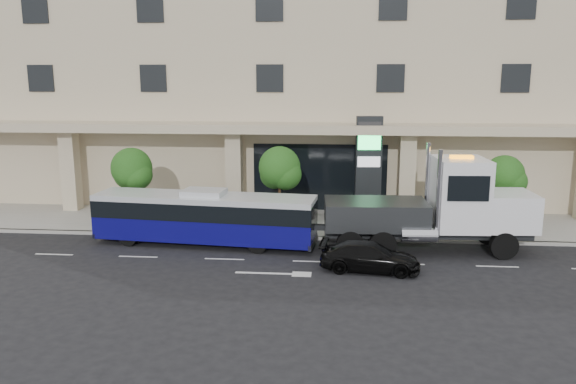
# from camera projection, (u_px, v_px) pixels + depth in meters

# --- Properties ---
(ground) EXTENTS (120.00, 120.00, 0.00)m
(ground) POSITION_uv_depth(u_px,v_px,m) (314.00, 251.00, 26.43)
(ground) COLOR black
(ground) RESTS_ON ground
(sidewalk) EXTENTS (120.00, 6.00, 0.15)m
(sidewalk) POSITION_uv_depth(u_px,v_px,m) (318.00, 223.00, 31.30)
(sidewalk) COLOR gray
(sidewalk) RESTS_ON ground
(curb) EXTENTS (120.00, 0.30, 0.15)m
(curb) POSITION_uv_depth(u_px,v_px,m) (316.00, 238.00, 28.37)
(curb) COLOR gray
(curb) RESTS_ON ground
(convention_center) EXTENTS (60.00, 17.60, 20.00)m
(convention_center) POSITION_uv_depth(u_px,v_px,m) (324.00, 50.00, 39.49)
(convention_center) COLOR #BCAB8D
(convention_center) RESTS_ON ground
(tree_left) EXTENTS (2.27, 2.20, 4.22)m
(tree_left) POSITION_uv_depth(u_px,v_px,m) (132.00, 171.00, 30.15)
(tree_left) COLOR #422B19
(tree_left) RESTS_ON sidewalk
(tree_mid) EXTENTS (2.28, 2.20, 4.38)m
(tree_mid) POSITION_uv_depth(u_px,v_px,m) (280.00, 170.00, 29.45)
(tree_mid) COLOR #422B19
(tree_mid) RESTS_ON sidewalk
(tree_right) EXTENTS (2.10, 2.00, 4.04)m
(tree_right) POSITION_uv_depth(u_px,v_px,m) (505.00, 178.00, 28.53)
(tree_right) COLOR #422B19
(tree_right) RESTS_ON sidewalk
(city_bus) EXTENTS (10.98, 3.34, 2.74)m
(city_bus) POSITION_uv_depth(u_px,v_px,m) (205.00, 217.00, 27.31)
(city_bus) COLOR black
(city_bus) RESTS_ON ground
(tow_truck) EXTENTS (10.94, 3.11, 4.97)m
(tow_truck) POSITION_uv_depth(u_px,v_px,m) (437.00, 208.00, 26.19)
(tow_truck) COLOR #2D3033
(tow_truck) RESTS_ON ground
(black_sedan) EXTENTS (4.37, 2.15, 1.22)m
(black_sedan) POSITION_uv_depth(u_px,v_px,m) (370.00, 257.00, 23.69)
(black_sedan) COLOR black
(black_sedan) RESTS_ON ground
(signage_pylon) EXTENTS (1.48, 0.64, 5.80)m
(signage_pylon) POSITION_uv_depth(u_px,v_px,m) (368.00, 167.00, 31.58)
(signage_pylon) COLOR black
(signage_pylon) RESTS_ON sidewalk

